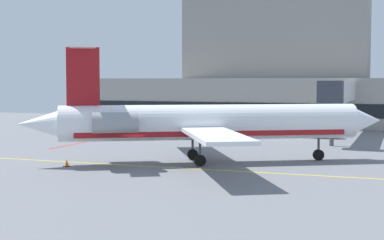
% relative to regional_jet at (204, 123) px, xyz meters
% --- Properties ---
extents(ground, '(120.00, 120.00, 0.11)m').
position_rel_regional_jet_xyz_m(ground, '(-4.99, -3.17, -3.31)').
color(ground, slate).
extents(terminal_building, '(61.42, 12.86, 20.94)m').
position_rel_regional_jet_xyz_m(terminal_building, '(-2.09, 43.74, 4.30)').
color(terminal_building, gray).
rests_on(terminal_building, ground).
extents(jet_bridge_west, '(2.40, 23.46, 6.65)m').
position_rel_regional_jet_xyz_m(jet_bridge_west, '(8.23, 24.34, 2.01)').
color(jet_bridge_west, silver).
rests_on(jet_bridge_west, ground).
extents(regional_jet, '(27.35, 23.32, 9.34)m').
position_rel_regional_jet_xyz_m(regional_jet, '(0.00, 0.00, 0.00)').
color(regional_jet, white).
rests_on(regional_jet, ground).
extents(baggage_tug, '(2.97, 3.25, 2.01)m').
position_rel_regional_jet_xyz_m(baggage_tug, '(-17.19, 17.66, -2.36)').
color(baggage_tug, '#E5B20C').
rests_on(baggage_tug, ground).
extents(pushback_tractor, '(2.71, 3.91, 1.99)m').
position_rel_regional_jet_xyz_m(pushback_tractor, '(-4.53, 17.50, -2.35)').
color(pushback_tractor, '#1E4CB2').
rests_on(pushback_tractor, ground).
extents(fuel_tank, '(7.29, 3.01, 2.71)m').
position_rel_regional_jet_xyz_m(fuel_tank, '(4.30, 24.40, -1.75)').
color(fuel_tank, white).
rests_on(fuel_tank, ground).
extents(safety_cone_bravo, '(0.47, 0.47, 0.55)m').
position_rel_regional_jet_xyz_m(safety_cone_bravo, '(-9.35, -5.63, -3.01)').
color(safety_cone_bravo, orange).
rests_on(safety_cone_bravo, ground).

